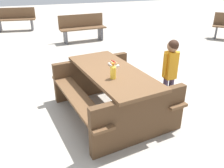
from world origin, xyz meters
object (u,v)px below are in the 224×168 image
object	(u,v)px
picnic_table	(112,89)
park_bench_far	(15,19)
child_in_coat	(171,65)
park_bench_mid	(82,27)
soda_bottle	(113,71)
hotdog_tray	(114,64)

from	to	relation	value
picnic_table	park_bench_far	size ratio (longest dim) A/B	1.29
park_bench_far	picnic_table	bearing A→B (deg)	-167.67
child_in_coat	park_bench_mid	size ratio (longest dim) A/B	0.76
picnic_table	park_bench_far	xyz separation A→B (m)	(6.96, 1.52, 0.00)
picnic_table	soda_bottle	world-z (taller)	soda_bottle
hotdog_tray	park_bench_mid	bearing A→B (deg)	-6.43
child_in_coat	park_bench_far	distance (m)	7.48
soda_bottle	park_bench_mid	size ratio (longest dim) A/B	0.15
child_in_coat	park_bench_mid	bearing A→B (deg)	4.62
soda_bottle	child_in_coat	distance (m)	1.06
child_in_coat	park_bench_mid	xyz separation A→B (m)	(4.62, 0.37, -0.29)
picnic_table	hotdog_tray	bearing A→B (deg)	-27.48
soda_bottle	hotdog_tray	bearing A→B (deg)	-20.84
child_in_coat	picnic_table	bearing A→B (deg)	84.61
hotdog_tray	child_in_coat	size ratio (longest dim) A/B	0.17
soda_bottle	hotdog_tray	size ratio (longest dim) A/B	1.17
picnic_table	child_in_coat	size ratio (longest dim) A/B	1.72
park_bench_mid	picnic_table	bearing A→B (deg)	172.73
hotdog_tray	soda_bottle	bearing A→B (deg)	159.16
soda_bottle	picnic_table	bearing A→B (deg)	-16.61
picnic_table	park_bench_far	bearing A→B (deg)	12.33
park_bench_far	park_bench_mid	bearing A→B (deg)	-139.16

